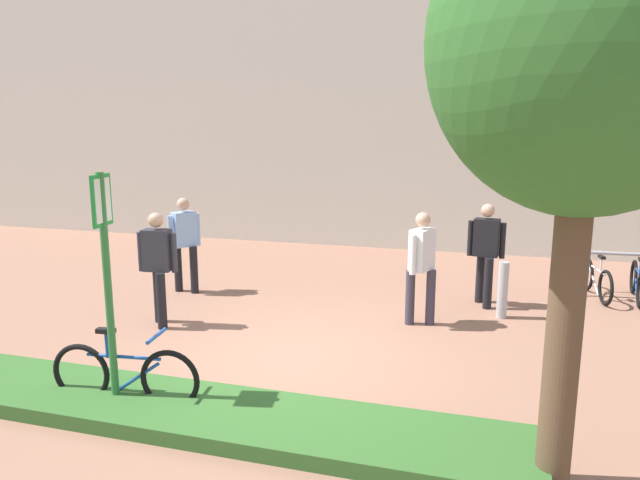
{
  "coord_description": "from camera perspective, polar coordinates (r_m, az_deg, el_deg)",
  "views": [
    {
      "loc": [
        2.3,
        -6.57,
        2.95
      ],
      "look_at": [
        -0.3,
        2.41,
        1.1
      ],
      "focal_mm": 32.21,
      "sensor_mm": 36.0,
      "label": 1
    }
  ],
  "objects": [
    {
      "name": "ground_plane",
      "position": [
        7.56,
        -2.97,
        -11.8
      ],
      "size": [
        60.0,
        60.0,
        0.0
      ],
      "primitive_type": "plane",
      "color": "#936651"
    },
    {
      "name": "tree_sidewalk",
      "position": [
        4.8,
        25.16,
        17.26
      ],
      "size": [
        2.36,
        2.36,
        4.87
      ],
      "color": "brown",
      "rests_on": "ground"
    },
    {
      "name": "parking_sign_post",
      "position": [
        6.21,
        -20.51,
        -1.72
      ],
      "size": [
        0.08,
        0.36,
        2.51
      ],
      "color": "#2D7238",
      "rests_on": "ground"
    },
    {
      "name": "planter_strip",
      "position": [
        6.31,
        -13.34,
        -16.18
      ],
      "size": [
        7.0,
        1.1,
        0.16
      ],
      "primitive_type": "cube",
      "color": "#336028",
      "rests_on": "ground"
    },
    {
      "name": "person_suited_dark",
      "position": [
        9.86,
        16.15,
        -0.77
      ],
      "size": [
        0.6,
        0.47,
        1.72
      ],
      "color": "black",
      "rests_on": "ground"
    },
    {
      "name": "bike_at_sign",
      "position": [
        6.63,
        -18.8,
        -12.54
      ],
      "size": [
        1.68,
        0.42,
        0.86
      ],
      "color": "black",
      "rests_on": "ground"
    },
    {
      "name": "bollard_steel",
      "position": [
        9.42,
        17.69,
        -4.76
      ],
      "size": [
        0.16,
        0.16,
        0.9
      ],
      "primitive_type": "cylinder",
      "color": "#ADADB2",
      "rests_on": "ground"
    },
    {
      "name": "person_shirt_white",
      "position": [
        8.68,
        10.06,
        -2.09
      ],
      "size": [
        0.44,
        0.57,
        1.72
      ],
      "color": "#383342",
      "rests_on": "ground"
    },
    {
      "name": "person_shirt_blue",
      "position": [
        10.53,
        -13.3,
        0.11
      ],
      "size": [
        0.47,
        0.51,
        1.72
      ],
      "color": "black",
      "rests_on": "ground"
    },
    {
      "name": "person_suited_navy",
      "position": [
        8.85,
        -15.81,
        -2.09
      ],
      "size": [
        0.61,
        0.41,
        1.72
      ],
      "color": "black",
      "rests_on": "ground"
    },
    {
      "name": "building_facade",
      "position": [
        14.72,
        7.4,
        19.09
      ],
      "size": [
        28.0,
        1.2,
        10.0
      ],
      "primitive_type": "cube",
      "color": "beige",
      "rests_on": "ground"
    }
  ]
}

